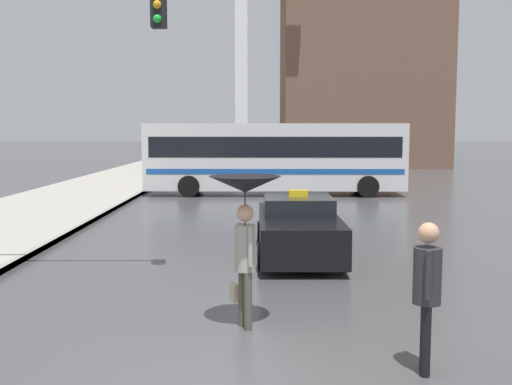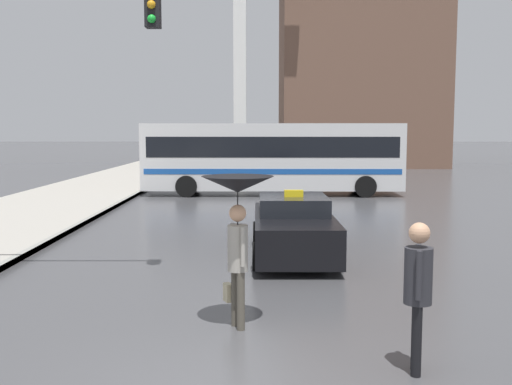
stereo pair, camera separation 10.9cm
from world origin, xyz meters
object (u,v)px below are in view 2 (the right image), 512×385
taxi (295,228)px  pedestrian_man (420,283)px  city_bus (274,155)px  pedestrian_with_umbrella (239,206)px  traffic_light (40,66)px

taxi → pedestrian_man: 6.95m
city_bus → pedestrian_with_umbrella: city_bus is taller
taxi → traffic_light: size_ratio=0.77×
city_bus → pedestrian_with_umbrella: 18.76m
taxi → pedestrian_with_umbrella: (-1.15, -5.18, 1.17)m
taxi → pedestrian_with_umbrella: size_ratio=2.02×
taxi → pedestrian_with_umbrella: 5.43m
taxi → city_bus: size_ratio=0.39×
city_bus → traffic_light: size_ratio=1.96×
pedestrian_with_umbrella → traffic_light: traffic_light is taller
city_bus → pedestrian_with_umbrella: size_ratio=5.14×
traffic_light → pedestrian_man: bearing=-36.5°
pedestrian_with_umbrella → pedestrian_man: 2.87m
pedestrian_with_umbrella → traffic_light: bearing=29.4°
pedestrian_man → traffic_light: (-6.10, 4.52, 3.04)m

